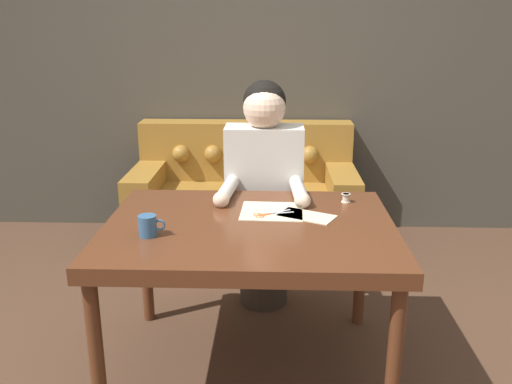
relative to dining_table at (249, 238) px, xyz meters
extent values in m
cube|color=#474238|center=(0.00, 1.96, 0.63)|extent=(8.00, 0.06, 2.60)
cube|color=#562D19|center=(0.00, 0.00, 0.04)|extent=(1.29, 0.98, 0.07)
cylinder|color=#562D19|center=(-0.58, -0.43, -0.33)|extent=(0.06, 0.06, 0.67)
cylinder|color=#562D19|center=(0.58, -0.43, -0.33)|extent=(0.06, 0.06, 0.67)
cylinder|color=#562D19|center=(-0.58, 0.43, -0.33)|extent=(0.06, 0.06, 0.67)
cylinder|color=#562D19|center=(0.58, 0.43, -0.33)|extent=(0.06, 0.06, 0.67)
cube|color=olive|center=(-0.11, 1.50, -0.45)|extent=(1.60, 0.82, 0.44)
cube|color=olive|center=(-0.11, 1.80, -0.01)|extent=(1.60, 0.22, 0.44)
cube|color=olive|center=(-0.81, 1.50, -0.37)|extent=(0.20, 0.82, 0.60)
cube|color=olive|center=(0.59, 1.50, -0.37)|extent=(0.20, 0.82, 0.60)
sphere|color=olive|center=(-0.59, 1.67, -0.01)|extent=(0.13, 0.13, 0.13)
sphere|color=olive|center=(-0.35, 1.67, -0.01)|extent=(0.13, 0.13, 0.13)
sphere|color=olive|center=(-0.11, 1.67, -0.01)|extent=(0.13, 0.13, 0.13)
sphere|color=olive|center=(0.13, 1.67, -0.01)|extent=(0.13, 0.13, 0.13)
sphere|color=olive|center=(0.37, 1.67, -0.01)|extent=(0.13, 0.13, 0.13)
cube|color=white|center=(0.12, 1.40, -0.23)|extent=(0.27, 0.28, 0.00)
cylinder|color=#33281E|center=(0.06, 0.66, -0.44)|extent=(0.28, 0.28, 0.46)
cube|color=beige|center=(0.06, 0.66, 0.09)|extent=(0.43, 0.22, 0.59)
sphere|color=beige|center=(0.06, 0.64, 0.49)|extent=(0.23, 0.23, 0.23)
sphere|color=black|center=(0.06, 0.67, 0.52)|extent=(0.23, 0.23, 0.23)
cylinder|color=beige|center=(-0.13, 0.39, 0.11)|extent=(0.10, 0.33, 0.07)
sphere|color=beige|center=(-0.14, 0.22, 0.11)|extent=(0.08, 0.08, 0.08)
cylinder|color=beige|center=(0.24, 0.39, 0.11)|extent=(0.09, 0.33, 0.07)
sphere|color=beige|center=(0.25, 0.22, 0.11)|extent=(0.08, 0.08, 0.08)
cube|color=beige|center=(0.10, 0.16, 0.07)|extent=(0.30, 0.28, 0.00)
cube|color=beige|center=(0.26, 0.10, 0.07)|extent=(0.29, 0.24, 0.00)
cube|color=silver|center=(0.15, 0.15, 0.07)|extent=(0.09, 0.07, 0.00)
cube|color=#D1511E|center=(0.08, 0.10, 0.07)|extent=(0.06, 0.05, 0.00)
torus|color=#D1511E|center=(0.05, 0.08, 0.07)|extent=(0.04, 0.04, 0.01)
cube|color=silver|center=(0.15, 0.13, 0.07)|extent=(0.10, 0.04, 0.00)
cube|color=#D1511E|center=(0.07, 0.11, 0.07)|extent=(0.07, 0.03, 0.00)
torus|color=#D1511E|center=(0.04, 0.10, 0.07)|extent=(0.04, 0.04, 0.01)
cylinder|color=silver|center=(0.10, 0.12, 0.07)|extent=(0.01, 0.01, 0.01)
cylinder|color=#335B84|center=(-0.41, -0.16, 0.12)|extent=(0.08, 0.08, 0.09)
torus|color=#335B84|center=(-0.36, -0.16, 0.12)|extent=(0.05, 0.01, 0.05)
cylinder|color=beige|center=(0.47, 0.31, 0.09)|extent=(0.03, 0.03, 0.04)
cylinder|color=beige|center=(0.47, 0.31, 0.11)|extent=(0.04, 0.04, 0.00)
cylinder|color=beige|center=(0.47, 0.31, 0.07)|extent=(0.04, 0.04, 0.00)
camera|label=1|loc=(0.11, -2.25, 0.92)|focal=38.00mm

